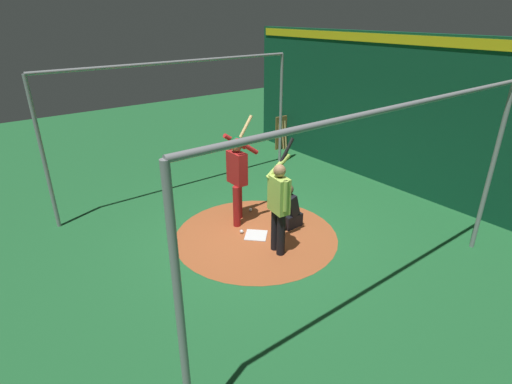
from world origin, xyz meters
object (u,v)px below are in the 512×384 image
object	(u,v)px
baseball_0	(251,210)
baseball_1	(242,232)
batter	(237,171)
catcher	(288,210)
visitor	(279,203)
home_plate	(256,235)
bat_rack	(283,133)

from	to	relation	value
baseball_0	baseball_1	distance (m)	0.98
batter	catcher	distance (m)	1.30
visitor	baseball_0	xyz separation A→B (m)	(-0.56, -1.59, -0.95)
batter	baseball_1	xyz separation A→B (m)	(0.24, 0.46, -1.10)
home_plate	bat_rack	size ratio (longest dim) A/B	0.40
home_plate	batter	bearing A→B (deg)	-95.71
batter	bat_rack	size ratio (longest dim) A/B	2.08
visitor	bat_rack	xyz separation A→B (m)	(-4.07, -4.55, -0.50)
visitor	bat_rack	size ratio (longest dim) A/B	1.97
visitor	bat_rack	world-z (taller)	visitor
home_plate	batter	distance (m)	1.33
bat_rack	baseball_1	bearing A→B (deg)	40.58
baseball_0	baseball_1	size ratio (longest dim) A/B	1.00
baseball_0	bat_rack	bearing A→B (deg)	-139.87
bat_rack	baseball_1	xyz separation A→B (m)	(4.22, 3.62, -0.45)
catcher	visitor	bearing A→B (deg)	37.90
baseball_0	batter	bearing A→B (deg)	23.59
catcher	baseball_0	size ratio (longest dim) A/B	12.62
home_plate	visitor	xyz separation A→B (m)	(0.02, 0.68, 0.98)
catcher	visitor	world-z (taller)	visitor
catcher	baseball_1	size ratio (longest dim) A/B	12.62
home_plate	catcher	size ratio (longest dim) A/B	0.45
visitor	baseball_1	bearing A→B (deg)	-72.11
visitor	baseball_0	bearing A→B (deg)	-101.12
catcher	baseball_1	distance (m)	1.04
batter	visitor	world-z (taller)	batter
visitor	bat_rack	bearing A→B (deg)	-123.54
catcher	baseball_0	world-z (taller)	catcher
baseball_0	catcher	bearing A→B (deg)	102.81
home_plate	catcher	bearing A→B (deg)	174.64
home_plate	batter	xyz separation A→B (m)	(-0.07, -0.70, 1.13)
bat_rack	visitor	bearing A→B (deg)	48.20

